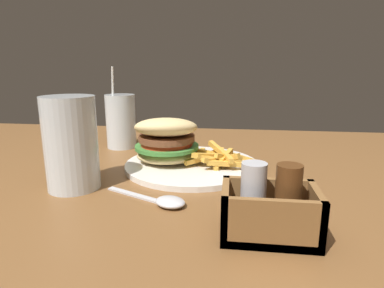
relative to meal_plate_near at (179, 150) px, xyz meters
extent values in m
cube|color=brown|center=(0.08, 0.13, -0.05)|extent=(1.70, 1.07, 0.03)
cylinder|color=white|center=(-0.03, 0.00, -0.03)|extent=(0.26, 0.26, 0.01)
ellipsoid|color=#E0C17F|center=(0.02, 0.00, -0.01)|extent=(0.13, 0.11, 0.03)
cylinder|color=#428438|center=(0.02, 0.00, 0.01)|extent=(0.14, 0.14, 0.01)
cylinder|color=red|center=(0.02, 0.00, 0.01)|extent=(0.11, 0.11, 0.01)
cylinder|color=brown|center=(0.02, 0.00, 0.02)|extent=(0.12, 0.12, 0.01)
ellipsoid|color=#E0C17F|center=(0.02, 0.01, 0.05)|extent=(0.13, 0.12, 0.05)
cube|color=gold|center=(-0.09, 0.00, -0.01)|extent=(0.03, 0.06, 0.02)
cube|color=gold|center=(-0.06, -0.01, -0.01)|extent=(0.06, 0.04, 0.02)
cube|color=gold|center=(-0.09, 0.00, -0.01)|extent=(0.07, 0.05, 0.03)
cube|color=gold|center=(-0.04, -0.03, -0.02)|extent=(0.02, 0.08, 0.01)
cube|color=gold|center=(-0.12, -0.04, -0.02)|extent=(0.09, 0.02, 0.04)
cube|color=gold|center=(-0.05, 0.01, -0.01)|extent=(0.07, 0.05, 0.02)
cube|color=gold|center=(-0.10, 0.00, -0.01)|extent=(0.06, 0.06, 0.03)
cube|color=gold|center=(-0.08, 0.00, -0.01)|extent=(0.02, 0.09, 0.02)
cube|color=gold|center=(-0.07, 0.01, -0.01)|extent=(0.06, 0.05, 0.02)
cube|color=gold|center=(-0.07, 0.02, -0.01)|extent=(0.08, 0.01, 0.02)
cube|color=gold|center=(-0.06, -0.01, -0.01)|extent=(0.07, 0.02, 0.02)
cube|color=gold|center=(-0.09, 0.02, -0.01)|extent=(0.07, 0.06, 0.03)
cube|color=gold|center=(-0.09, 0.03, -0.01)|extent=(0.07, 0.02, 0.01)
cube|color=gold|center=(-0.08, 0.00, 0.00)|extent=(0.05, 0.05, 0.03)
cube|color=gold|center=(-0.09, 0.01, 0.00)|extent=(0.03, 0.07, 0.01)
cylinder|color=silver|center=(0.15, 0.13, 0.04)|extent=(0.08, 0.08, 0.15)
cylinder|color=#B26B19|center=(0.15, 0.13, 0.03)|extent=(0.07, 0.07, 0.12)
cylinder|color=silver|center=(0.17, -0.15, 0.03)|extent=(0.07, 0.07, 0.13)
cylinder|color=yellow|center=(0.17, -0.15, 0.02)|extent=(0.06, 0.06, 0.11)
cylinder|color=white|center=(0.18, -0.13, 0.06)|extent=(0.02, 0.01, 0.19)
ellipsoid|color=silver|center=(-0.02, 0.18, -0.03)|extent=(0.06, 0.05, 0.01)
cube|color=silver|center=(0.05, 0.15, -0.03)|extent=(0.10, 0.05, 0.00)
cube|color=brown|center=(-0.15, 0.24, -0.03)|extent=(0.11, 0.07, 0.01)
cube|color=brown|center=(-0.20, 0.24, -0.01)|extent=(0.01, 0.07, 0.06)
cube|color=brown|center=(-0.10, 0.24, -0.01)|extent=(0.01, 0.07, 0.06)
cube|color=brown|center=(-0.15, 0.21, -0.01)|extent=(0.11, 0.01, 0.06)
cube|color=brown|center=(-0.15, 0.28, -0.01)|extent=(0.11, 0.01, 0.06)
cylinder|color=#512D14|center=(-0.17, 0.24, 0.01)|extent=(0.03, 0.03, 0.08)
cylinder|color=#B2B2B7|center=(-0.13, 0.24, 0.01)|extent=(0.03, 0.03, 0.08)
camera|label=1|loc=(-0.10, 0.60, 0.16)|focal=30.00mm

